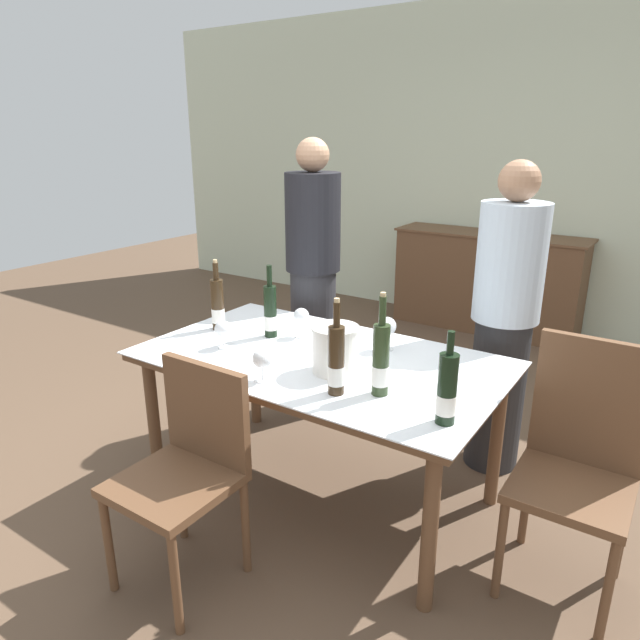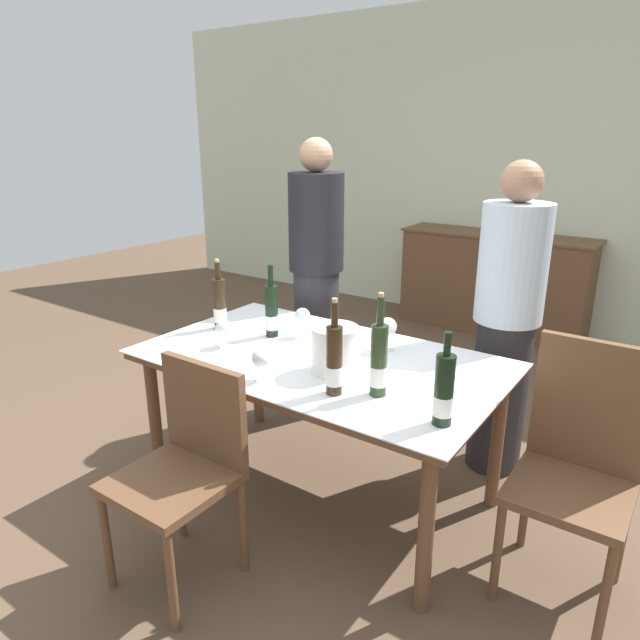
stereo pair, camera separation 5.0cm
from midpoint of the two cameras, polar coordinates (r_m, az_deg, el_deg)
ground_plane at (r=2.98m, az=0.51°, el=-16.73°), size 12.00×12.00×0.00m
back_wall at (r=5.39m, az=20.72°, el=13.91°), size 8.00×0.10×2.80m
sideboard_cabinet at (r=5.30m, az=17.22°, el=3.60°), size 1.64×0.46×0.87m
dining_table at (r=2.66m, az=0.55°, el=-5.09°), size 1.66×0.97×0.73m
ice_bucket at (r=2.44m, az=2.03°, el=-2.83°), size 0.21×0.21×0.21m
wine_bottle_0 at (r=2.23m, az=2.08°, el=-4.18°), size 0.07×0.07×0.39m
wine_bottle_1 at (r=2.06m, az=12.96°, el=-7.04°), size 0.07×0.07×0.35m
wine_bottle_2 at (r=3.01m, az=-9.54°, el=1.52°), size 0.07×0.07×0.37m
wine_bottle_3 at (r=2.87m, az=-4.36°, el=0.82°), size 0.07×0.07×0.37m
wine_bottle_4 at (r=2.23m, az=6.55°, el=-4.11°), size 0.07×0.07×0.42m
wine_glass_0 at (r=2.70m, az=7.30°, el=-0.74°), size 0.09×0.09×0.16m
wine_glass_1 at (r=2.86m, az=-1.27°, el=0.32°), size 0.08×0.08×0.15m
wine_glass_2 at (r=2.37m, az=-5.33°, el=-3.94°), size 0.08×0.08×0.14m
wine_glass_3 at (r=2.76m, az=-9.07°, el=-0.89°), size 0.08×0.08×0.14m
chair_near_front at (r=2.33m, az=-12.62°, el=-13.35°), size 0.42×0.42×0.87m
chair_right_end at (r=2.42m, az=25.04°, el=-12.22°), size 0.42×0.42×0.99m
person_host at (r=3.49m, az=0.04°, el=3.94°), size 0.33×0.33×1.68m
person_guest_left at (r=3.00m, az=18.59°, el=-0.42°), size 0.33×0.33×1.59m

